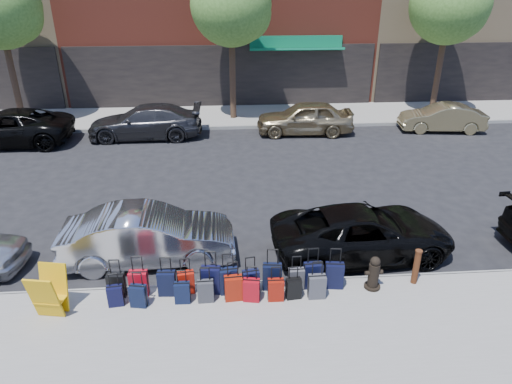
{
  "coord_description": "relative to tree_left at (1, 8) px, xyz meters",
  "views": [
    {
      "loc": [
        -0.04,
        -13.37,
        6.78
      ],
      "look_at": [
        0.84,
        -1.5,
        1.1
      ],
      "focal_mm": 32.0,
      "sensor_mm": 36.0,
      "label": 1
    }
  ],
  "objects": [
    {
      "name": "suitcase_back_6",
      "position": [
        10.33,
        -14.64,
        -4.99
      ],
      "size": [
        0.39,
        0.27,
        0.87
      ],
      "rotation": [
        0.0,
        0.0,
        -0.17
      ],
      "color": "#9C0A14",
      "rests_on": "sidewalk_near"
    },
    {
      "name": "suitcase_back_0",
      "position": [
        7.33,
        -14.59,
        -5.01
      ],
      "size": [
        0.35,
        0.23,
        0.8
      ],
      "rotation": [
        0.0,
        0.0,
        0.12
      ],
      "color": "black",
      "rests_on": "sidewalk_near"
    },
    {
      "name": "car_far_1",
      "position": [
        6.28,
        -2.46,
        -4.67
      ],
      "size": [
        5.12,
        2.1,
        1.48
      ],
      "primitive_type": "imported",
      "rotation": [
        0.0,
        0.0,
        -1.58
      ],
      "color": "#313133",
      "rests_on": "ground"
    },
    {
      "name": "ground",
      "position": [
        9.86,
        -9.5,
        -5.41
      ],
      "size": [
        120.0,
        120.0,
        0.0
      ],
      "primitive_type": "plane",
      "color": "black",
      "rests_on": "ground"
    },
    {
      "name": "car_near_2",
      "position": [
        13.38,
        -12.75,
        -4.75
      ],
      "size": [
        4.93,
        2.59,
        1.32
      ],
      "primitive_type": "imported",
      "rotation": [
        0.0,
        0.0,
        1.66
      ],
      "color": "black",
      "rests_on": "ground"
    },
    {
      "name": "tree_left",
      "position": [
        0.0,
        0.0,
        0.0
      ],
      "size": [
        3.8,
        3.8,
        7.27
      ],
      "color": "black",
      "rests_on": "sidewalk_far"
    },
    {
      "name": "suitcase_front_7",
      "position": [
        10.84,
        -14.25,
        -4.94
      ],
      "size": [
        0.45,
        0.29,
        1.03
      ],
      "rotation": [
        0.0,
        0.0,
        -0.12
      ],
      "color": "black",
      "rests_on": "sidewalk_near"
    },
    {
      "name": "suitcase_front_10",
      "position": [
        12.28,
        -14.3,
        -4.94
      ],
      "size": [
        0.45,
        0.28,
        1.01
      ],
      "rotation": [
        0.0,
        0.0,
        -0.13
      ],
      "color": "black",
      "rests_on": "sidewalk_near"
    },
    {
      "name": "car_far_3",
      "position": [
        20.21,
        -2.52,
        -4.77
      ],
      "size": [
        4.04,
        1.82,
        1.29
      ],
      "primitive_type": "imported",
      "rotation": [
        0.0,
        0.0,
        -1.69
      ],
      "color": "tan",
      "rests_on": "ground"
    },
    {
      "name": "suitcase_back_1",
      "position": [
        7.84,
        -14.65,
        -5.0
      ],
      "size": [
        0.39,
        0.27,
        0.85
      ],
      "rotation": [
        0.0,
        0.0,
        -0.19
      ],
      "color": "black",
      "rests_on": "sidewalk_near"
    },
    {
      "name": "suitcase_front_2",
      "position": [
        8.42,
        -14.29,
        -4.96
      ],
      "size": [
        0.41,
        0.24,
        0.97
      ],
      "rotation": [
        0.0,
        0.0,
        -0.06
      ],
      "color": "black",
      "rests_on": "sidewalk_near"
    },
    {
      "name": "curb_far",
      "position": [
        9.86,
        -1.52,
        -5.34
      ],
      "size": [
        60.0,
        0.08,
        0.15
      ],
      "primitive_type": "cube",
      "color": "gray",
      "rests_on": "ground"
    },
    {
      "name": "car_near_1",
      "position": [
        7.81,
        -12.62,
        -4.69
      ],
      "size": [
        4.44,
        1.72,
        1.44
      ],
      "primitive_type": "imported",
      "rotation": [
        0.0,
        0.0,
        1.62
      ],
      "color": "#B5B7BC",
      "rests_on": "ground"
    },
    {
      "name": "suitcase_front_4",
      "position": [
        9.42,
        -14.28,
        -4.93
      ],
      "size": [
        0.46,
        0.29,
        1.06
      ],
      "rotation": [
        0.0,
        0.0,
        -0.12
      ],
      "color": "black",
      "rests_on": "sidewalk_near"
    },
    {
      "name": "suitcase_front_1",
      "position": [
        7.79,
        -14.26,
        -4.95
      ],
      "size": [
        0.42,
        0.24,
        0.99
      ],
      "rotation": [
        0.0,
        0.0,
        -0.04
      ],
      "color": "#A40A17",
      "rests_on": "sidewalk_near"
    },
    {
      "name": "suitcase_front_0",
      "position": [
        7.29,
        -14.26,
        -4.97
      ],
      "size": [
        0.4,
        0.23,
        0.94
      ],
      "rotation": [
        0.0,
        0.0,
        -0.05
      ],
      "color": "black",
      "rests_on": "sidewalk_near"
    },
    {
      "name": "suitcase_front_9",
      "position": [
        11.79,
        -14.25,
        -4.95
      ],
      "size": [
        0.43,
        0.26,
        1.01
      ],
      "rotation": [
        0.0,
        0.0,
        0.07
      ],
      "color": "black",
      "rests_on": "sidewalk_near"
    },
    {
      "name": "suitcase_back_5",
      "position": [
        9.93,
        -14.57,
        -4.97
      ],
      "size": [
        0.42,
        0.26,
        0.95
      ],
      "rotation": [
        0.0,
        0.0,
        0.08
      ],
      "color": "maroon",
      "rests_on": "sidewalk_near"
    },
    {
      "name": "suitcase_back_3",
      "position": [
        8.79,
        -14.6,
        -5.01
      ],
      "size": [
        0.35,
        0.21,
        0.82
      ],
      "rotation": [
        0.0,
        0.0,
        -0.02
      ],
      "color": "black",
      "rests_on": "sidewalk_near"
    },
    {
      "name": "suitcase_back_9",
      "position": [
        11.81,
        -14.65,
        -4.97
      ],
      "size": [
        0.39,
        0.22,
        0.92
      ],
      "rotation": [
        0.0,
        0.0,
        0.0
      ],
      "color": "#3E3E43",
      "rests_on": "sidewalk_near"
    },
    {
      "name": "suitcase_front_3",
      "position": [
        8.86,
        -14.26,
        -4.98
      ],
      "size": [
        0.39,
        0.25,
        0.89
      ],
      "rotation": [
        0.0,
        0.0,
        0.14
      ],
      "color": "#A2160A",
      "rests_on": "sidewalk_near"
    },
    {
      "name": "sidewalk_far",
      "position": [
        9.86,
        0.5,
        -5.34
      ],
      "size": [
        60.0,
        4.0,
        0.15
      ],
      "primitive_type": "cube",
      "color": "gray",
      "rests_on": "ground"
    },
    {
      "name": "bollard",
      "position": [
        14.23,
        -14.29,
        -4.8
      ],
      "size": [
        0.17,
        0.17,
        0.9
      ],
      "color": "#38190C",
      "rests_on": "sidewalk_near"
    },
    {
      "name": "suitcase_front_5",
      "position": [
        9.83,
        -14.33,
        -4.94
      ],
      "size": [
        0.44,
        0.27,
        1.01
      ],
      "rotation": [
        0.0,
        0.0,
        0.11
      ],
      "color": "black",
      "rests_on": "sidewalk_near"
    },
    {
      "name": "suitcase_front_6",
      "position": [
        10.33,
        -14.35,
        -4.98
      ],
      "size": [
        0.41,
        0.26,
        0.91
      ],
      "rotation": [
        0.0,
        0.0,
        0.16
      ],
      "color": "black",
      "rests_on": "sidewalk_near"
    },
    {
      "name": "tree_center",
      "position": [
        10.5,
        0.0,
        0.0
      ],
      "size": [
        3.8,
        3.8,
        7.27
      ],
      "color": "black",
      "rests_on": "sidewalk_far"
    },
    {
      "name": "car_far_0",
      "position": [
        0.4,
        -2.99,
        -4.66
      ],
      "size": [
        5.48,
        2.59,
        1.51
      ],
      "primitive_type": "imported",
      "rotation": [
        0.0,
        0.0,
        -1.56
      ],
      "color": "black",
      "rests_on": "ground"
    },
    {
      "name": "suitcase_back_8",
      "position": [
        11.28,
        -14.63,
        -5.01
      ],
      "size": [
        0.35,
        0.23,
        0.8
      ],
      "rotation": [
        0.0,
        0.0,
        0.11
      ],
      "color": "black",
      "rests_on": "sidewalk_near"
    },
    {
      "name": "suitcase_back_4",
      "position": [
        9.31,
        -14.59,
        -5.0
      ],
      "size": [
        0.36,
        0.21,
        0.85
      ],
      "rotation": [
        0.0,
        0.0,
        0.02
      ],
      "color": "#333438",
      "rests_on": "sidewalk_near"
    },
    {
      "name": "tree_right",
      "position": [
        21.0,
        0.0,
        0.0
      ],
      "size": [
        3.8,
        3.8,
        7.27
      ],
      "color": "black",
      "rests_on": "sidewalk_far"
    },
    {
      "name": "display_rack",
      "position": [
        6.03,
        -14.77,
        -4.72
      ],
      "size": [
        0.72,
        0.77,
        1.09
      ],
      "rotation": [
        0.0,
        0.0,
        -0.18
      ],
      "color": "#E2A60C",
      "rests_on": "sidewalk_near"
    },
    {
      "name": "fire_hydrant",
      "position": [
        13.18,
        -14.4,
        -4.88
      ],
      "size": [
        0.43,
        0.38,
        0.84
      ],
      "rotation": [
        0.0,
        0.0,
        0.09
      ],
      "color": "black",
      "rests_on": "sidewalk_near"
    },
    {
      "name": "sidewalk_near",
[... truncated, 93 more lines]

